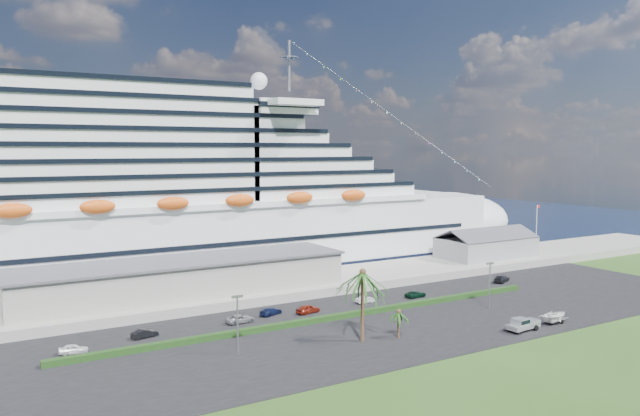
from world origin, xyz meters
TOP-DOWN VIEW (x-y plane):
  - ground at (0.00, 0.00)m, footprint 420.00×420.00m
  - asphalt_lot at (0.00, 11.00)m, footprint 140.00×38.00m
  - wharf at (0.00, 40.00)m, footprint 240.00×20.00m
  - water at (0.00, 130.00)m, footprint 420.00×160.00m
  - cruise_ship at (-21.53, 64.00)m, footprint 191.00×38.00m
  - terminal_building at (-25.00, 40.00)m, footprint 61.00×15.00m
  - port_shed at (52.00, 40.00)m, footprint 24.00×12.31m
  - flagpole at (70.04, 40.00)m, footprint 1.08×0.16m
  - hedge at (-8.00, 16.00)m, footprint 88.00×1.10m
  - lamp_post_left at (-28.00, 8.00)m, footprint 1.60×0.35m
  - lamp_post_right at (20.00, 8.00)m, footprint 1.60×0.35m
  - palm_tall at (-10.00, 4.00)m, footprint 8.82×8.82m
  - palm_short at (-4.50, 2.50)m, footprint 3.53×3.53m
  - parked_car_0 at (-47.39, 19.87)m, footprint 4.14×2.34m
  - parked_car_1 at (-36.98, 22.14)m, footprint 4.16×2.00m
  - parked_car_2 at (-21.44, 22.24)m, footprint 4.87×2.47m
  - parked_car_3 at (-15.04, 24.04)m, footprint 4.80×3.27m
  - parked_car_4 at (-9.03, 21.77)m, footprint 4.68×2.57m
  - parked_car_5 at (3.56, 22.62)m, footprint 3.90×1.47m
  - parked_car_6 at (14.37, 21.33)m, footprint 4.53×2.36m
  - parked_car_7 at (38.80, 22.63)m, footprint 5.62×4.12m
  - pickup_truck at (14.46, -4.39)m, footprint 5.98×2.56m
  - boat_trailer at (22.56, -4.02)m, footprint 6.49×4.70m

SIDE VIEW (x-z plane):
  - ground at x=0.00m, z-range 0.00..0.00m
  - water at x=0.00m, z-range 0.00..0.02m
  - asphalt_lot at x=0.00m, z-range 0.00..0.12m
  - hedge at x=-8.00m, z-range 0.12..1.02m
  - parked_car_6 at x=14.37m, z-range 0.12..1.34m
  - parked_car_5 at x=3.56m, z-range 0.12..1.39m
  - parked_car_3 at x=-15.04m, z-range 0.12..1.41m
  - parked_car_1 at x=-36.98m, z-range 0.12..1.43m
  - parked_car_2 at x=-21.44m, z-range 0.12..1.44m
  - parked_car_0 at x=-47.39m, z-range 0.12..1.45m
  - parked_car_4 at x=-9.03m, z-range 0.12..1.63m
  - parked_car_7 at x=38.80m, z-range 0.12..1.63m
  - wharf at x=0.00m, z-range 0.00..1.80m
  - pickup_truck at x=14.46m, z-range 0.22..2.28m
  - boat_trailer at x=22.56m, z-range 0.41..2.22m
  - palm_short at x=-4.50m, z-range 1.38..5.95m
  - port_shed at x=52.00m, z-range 0.71..8.08m
  - terminal_building at x=-25.00m, z-range 1.86..8.16m
  - lamp_post_left at x=-28.00m, z-range 1.21..9.48m
  - lamp_post_right at x=20.00m, z-range 1.21..9.48m
  - flagpole at x=70.04m, z-range 2.27..14.27m
  - palm_tall at x=-10.00m, z-range 3.64..14.77m
  - cruise_ship at x=-21.53m, z-range -10.31..43.69m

